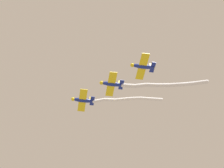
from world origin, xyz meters
TOP-DOWN VIEW (x-y plane):
  - airplane_lead at (-5.82, 3.80)m, footprint 5.34×7.09m
  - smoke_trail_lead at (4.37, 2.14)m, footprint 16.32×3.07m
  - airplane_left_wing at (-1.00, -2.49)m, footprint 5.35×7.09m
  - smoke_trail_left_wing at (10.87, -4.28)m, footprint 19.64×4.54m
  - airplane_right_wing at (3.83, -8.79)m, footprint 5.34×7.09m

SIDE VIEW (x-z plane):
  - airplane_lead at x=-5.82m, z-range 61.14..62.89m
  - airplane_left_wing at x=-1.00m, z-range 61.39..63.14m
  - airplane_right_wing at x=3.83m, z-range 61.64..63.39m
  - smoke_trail_lead at x=4.37m, z-range 61.79..65.34m
  - smoke_trail_left_wing at x=10.87m, z-range 61.80..65.91m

